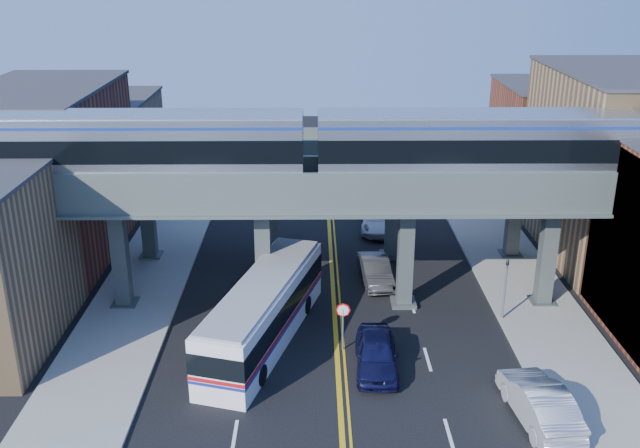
# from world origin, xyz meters

# --- Properties ---
(ground) EXTENTS (120.00, 120.00, 0.00)m
(ground) POSITION_xyz_m (0.00, 0.00, 0.00)
(ground) COLOR black
(ground) RESTS_ON ground
(sidewalk_west) EXTENTS (5.00, 70.00, 0.16)m
(sidewalk_west) POSITION_xyz_m (-11.50, 10.00, 0.08)
(sidewalk_west) COLOR gray
(sidewalk_west) RESTS_ON ground
(sidewalk_east) EXTENTS (5.00, 70.00, 0.16)m
(sidewalk_east) POSITION_xyz_m (11.50, 10.00, 0.08)
(sidewalk_east) COLOR gray
(sidewalk_east) RESTS_ON ground
(building_west_b) EXTENTS (8.00, 14.00, 11.00)m
(building_west_b) POSITION_xyz_m (-18.50, 16.00, 5.50)
(building_west_b) COLOR brown
(building_west_b) RESTS_ON ground
(building_west_c) EXTENTS (8.00, 10.00, 8.00)m
(building_west_c) POSITION_xyz_m (-18.50, 29.00, 4.00)
(building_west_c) COLOR #91714B
(building_west_c) RESTS_ON ground
(building_east_b) EXTENTS (8.00, 14.00, 12.00)m
(building_east_b) POSITION_xyz_m (18.50, 16.00, 6.00)
(building_east_b) COLOR #91714B
(building_east_b) RESTS_ON ground
(building_east_c) EXTENTS (8.00, 10.00, 9.00)m
(building_east_c) POSITION_xyz_m (18.50, 29.00, 4.50)
(building_east_c) COLOR brown
(building_east_c) RESTS_ON ground
(mural_panel) EXTENTS (0.10, 9.50, 9.50)m
(mural_panel) POSITION_xyz_m (14.55, 4.00, 4.75)
(mural_panel) COLOR teal
(mural_panel) RESTS_ON ground
(elevated_viaduct_near) EXTENTS (52.00, 3.60, 7.40)m
(elevated_viaduct_near) POSITION_xyz_m (0.00, 8.00, 6.47)
(elevated_viaduct_near) COLOR #3C4644
(elevated_viaduct_near) RESTS_ON ground
(elevated_viaduct_far) EXTENTS (52.00, 3.60, 7.40)m
(elevated_viaduct_far) POSITION_xyz_m (0.00, 15.00, 6.47)
(elevated_viaduct_far) COLOR #3C4644
(elevated_viaduct_far) RESTS_ON ground
(transit_train) EXTENTS (52.21, 3.28, 3.83)m
(transit_train) POSITION_xyz_m (7.53, 8.00, 9.47)
(transit_train) COLOR black
(transit_train) RESTS_ON elevated_viaduct_near
(stop_sign) EXTENTS (0.76, 0.09, 2.63)m
(stop_sign) POSITION_xyz_m (0.30, 3.00, 1.76)
(stop_sign) COLOR slate
(stop_sign) RESTS_ON ground
(traffic_signal) EXTENTS (0.15, 0.18, 4.10)m
(traffic_signal) POSITION_xyz_m (9.20, 6.00, 2.30)
(traffic_signal) COLOR slate
(traffic_signal) RESTS_ON ground
(transit_bus) EXTENTS (6.09, 12.70, 3.20)m
(transit_bus) POSITION_xyz_m (-3.76, 3.99, 1.64)
(transit_bus) COLOR white
(transit_bus) RESTS_ON ground
(car_lane_a) EXTENTS (2.19, 5.05, 1.70)m
(car_lane_a) POSITION_xyz_m (1.85, 1.19, 0.85)
(car_lane_a) COLOR #0E0F34
(car_lane_a) RESTS_ON ground
(car_lane_b) EXTENTS (2.06, 4.84, 1.55)m
(car_lane_b) POSITION_xyz_m (2.63, 11.00, 0.78)
(car_lane_b) COLOR #303032
(car_lane_b) RESTS_ON ground
(car_lane_c) EXTENTS (3.15, 5.76, 1.53)m
(car_lane_c) POSITION_xyz_m (3.69, 20.08, 0.76)
(car_lane_c) COLOR silver
(car_lane_c) RESTS_ON ground
(car_lane_d) EXTENTS (2.61, 6.40, 1.86)m
(car_lane_d) POSITION_xyz_m (3.96, 22.78, 0.93)
(car_lane_d) COLOR #B7B7BC
(car_lane_d) RESTS_ON ground
(car_parked_curb) EXTENTS (2.54, 5.65, 1.80)m
(car_parked_curb) POSITION_xyz_m (8.50, -3.00, 0.90)
(car_parked_curb) COLOR #ACACB0
(car_parked_curb) RESTS_ON ground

